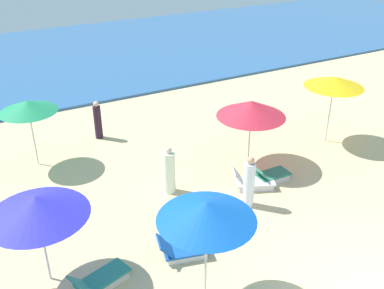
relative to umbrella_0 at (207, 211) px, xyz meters
The scene contains 13 objects.
ocean 20.49m from the umbrella_0, 80.50° to the left, with size 60.00×15.60×0.12m, color #316198.
umbrella_0 is the anchor object (origin of this frame).
lounge_chair_0_0 2.63m from the umbrella_0, 84.22° to the left, with size 1.39×0.93×0.62m.
umbrella_1 3.75m from the umbrella_0, 142.59° to the left, with size 2.29×2.29×2.35m.
lounge_chair_1_0 3.29m from the umbrella_0, 144.73° to the left, with size 1.52×0.94×0.64m.
umbrella_2 9.18m from the umbrella_0, 29.80° to the left, with size 2.14×2.14×2.58m.
umbrella_4 8.29m from the umbrella_0, 104.57° to the left, with size 1.90×1.90×2.37m.
umbrella_6 6.31m from the umbrella_0, 46.28° to the left, with size 2.30×2.30×2.35m.
lounge_chair_6_0 5.83m from the umbrella_0, 36.99° to the left, with size 1.23×0.60×0.62m.
lounge_chair_6_1 5.29m from the umbrella_0, 42.32° to the left, with size 1.48×1.10×0.69m.
beachgoer_1 4.19m from the umbrella_0, 40.59° to the left, with size 0.35×0.35×1.64m.
beachgoer_3 4.75m from the umbrella_0, 74.47° to the left, with size 0.39×0.39×1.57m.
beachgoer_5 9.13m from the umbrella_0, 87.22° to the left, with size 0.29×0.29×1.51m.
Camera 1 is at (-7.17, -4.25, 7.83)m, focal length 41.78 mm.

